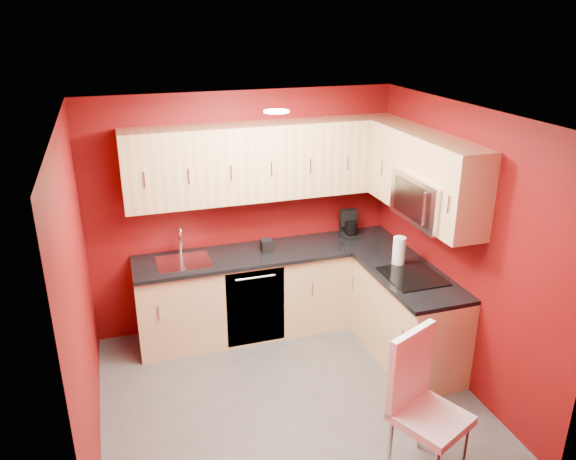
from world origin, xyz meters
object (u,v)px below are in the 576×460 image
sink (183,258)px  dining_chair (431,411)px  microwave (431,199)px  paper_towel (399,251)px  coffee_maker (351,224)px  napkin_holder (267,245)px

sink → dining_chair: size_ratio=0.46×
microwave → paper_towel: bearing=111.5°
sink → dining_chair: sink is taller
sink → paper_towel: bearing=-19.9°
coffee_maker → napkin_holder: 0.99m
coffee_maker → paper_towel: bearing=-83.6°
microwave → coffee_maker: (-0.26, 1.10, -0.61)m
dining_chair → microwave: bearing=38.4°
microwave → paper_towel: 0.68m
sink → paper_towel: size_ratio=1.84×
sink → coffee_maker: sink is taller
microwave → dining_chair: size_ratio=0.67×
microwave → paper_towel: microwave is taller
microwave → sink: 2.43m
napkin_holder → microwave: bearing=-38.7°
microwave → paper_towel: (-0.11, 0.28, -0.61)m
microwave → coffee_maker: microwave is taller
coffee_maker → napkin_holder: bearing=-178.0°
sink → coffee_maker: bearing=2.9°
microwave → napkin_holder: size_ratio=6.13×
napkin_holder → sink: bearing=179.3°
coffee_maker → napkin_holder: size_ratio=2.33×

